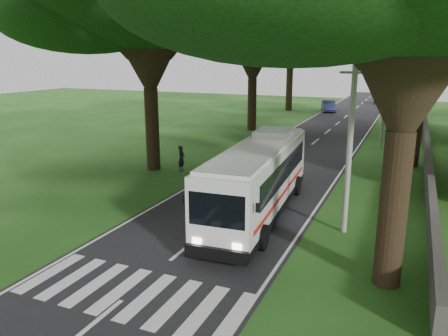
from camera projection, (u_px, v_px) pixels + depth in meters
The scene contains 15 objects.
ground at pixel (163, 267), 15.85m from camera, with size 140.00×140.00×0.00m, color #204A15.
road at pixel (313, 144), 38.05m from camera, with size 8.00×120.00×0.04m, color black.
crosswalk at pixel (131, 294), 14.07m from camera, with size 8.00×3.00×0.01m, color silver.
property_wall at pixel (427, 148), 33.54m from camera, with size 0.35×50.00×1.20m, color #383533.
pole_near at pixel (350, 137), 18.01m from camera, with size 1.60×0.24×8.00m.
pole_mid at pixel (385, 97), 35.78m from camera, with size 1.60×0.24×8.00m.
pole_far at pixel (396, 83), 53.54m from camera, with size 1.60×0.24×8.00m.
tree_l_midb at pixel (253, 23), 42.77m from camera, with size 14.93×14.93×13.79m.
tree_l_far at pixel (291, 28), 59.00m from camera, with size 12.59×12.59×13.98m.
tree_r_midb at pixel (420, 26), 44.13m from camera, with size 12.42×12.42×13.14m.
tree_r_far at pixel (428, 28), 59.53m from camera, with size 12.66×12.66×14.03m.
coach_bus at pixel (259, 177), 20.73m from camera, with size 3.35×11.72×3.41m.
distant_car_b at pixel (329, 106), 59.90m from camera, with size 1.59×4.57×1.51m, color navy.
distant_car_c at pixel (383, 99), 70.44m from camera, with size 1.72×4.24×1.23m, color maroon.
pedestrian at pixel (181, 158), 28.92m from camera, with size 0.62×0.41×1.71m, color black.
Camera 1 is at (7.79, -12.37, 7.43)m, focal length 35.00 mm.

